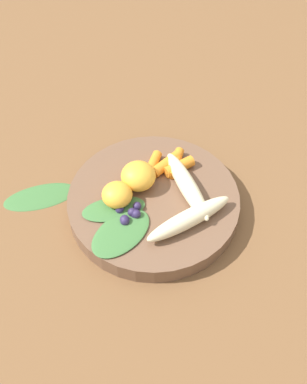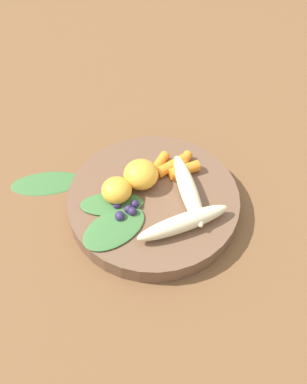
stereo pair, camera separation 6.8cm
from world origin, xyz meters
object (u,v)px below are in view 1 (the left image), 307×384
(bowl, at_px, (154,202))
(banana_peeled_left, at_px, (187,186))
(orange_segment_near, at_px, (117,194))
(banana_peeled_right, at_px, (189,218))
(kale_leaf_stray, at_px, (40,196))

(bowl, xyz_separation_m, banana_peeled_left, (-0.05, 0.00, 0.03))
(banana_peeled_left, bearing_deg, orange_segment_near, 78.64)
(bowl, relative_size, banana_peeled_right, 1.86)
(orange_segment_near, bearing_deg, banana_peeled_right, 147.02)
(banana_peeled_left, relative_size, orange_segment_near, 3.09)
(bowl, relative_size, orange_segment_near, 5.74)
(bowl, distance_m, orange_segment_near, 0.07)
(bowl, xyz_separation_m, kale_leaf_stray, (0.18, -0.06, -0.01))
(bowl, distance_m, banana_peeled_right, 0.08)
(kale_leaf_stray, bearing_deg, banana_peeled_left, 160.01)
(bowl, relative_size, kale_leaf_stray, 2.25)
(banana_peeled_left, distance_m, kale_leaf_stray, 0.24)
(bowl, bearing_deg, banana_peeled_left, 178.12)
(bowl, height_order, orange_segment_near, orange_segment_near)
(bowl, bearing_deg, kale_leaf_stray, -18.72)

